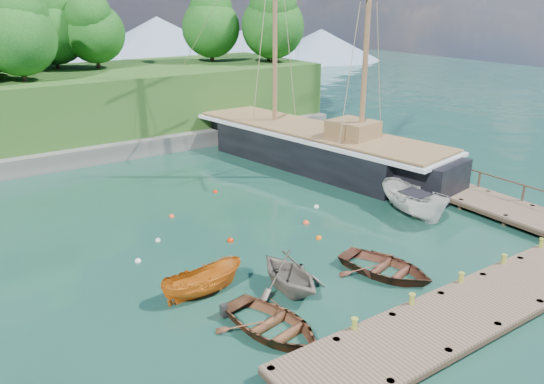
{
  "coord_description": "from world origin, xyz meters",
  "views": [
    {
      "loc": [
        -15.56,
        -16.93,
        11.85
      ],
      "look_at": [
        -0.55,
        5.33,
        2.0
      ],
      "focal_mm": 35.0,
      "sensor_mm": 36.0,
      "label": 1
    }
  ],
  "objects": [
    {
      "name": "schooner",
      "position": [
        8.44,
        12.99,
        1.19
      ],
      "size": [
        9.12,
        28.82,
        21.51
      ],
      "rotation": [
        0.0,
        0.0,
        0.18
      ],
      "color": "black",
      "rests_on": "ground"
    },
    {
      "name": "motorboat_orange",
      "position": [
        -7.04,
        0.95,
        0.0
      ],
      "size": [
        3.71,
        1.4,
        1.43
      ],
      "primitive_type": "imported",
      "rotation": [
        0.0,
        0.0,
        1.57
      ],
      "color": "#BF5E12",
      "rests_on": "ground"
    },
    {
      "name": "bollard_2",
      "position": [
        2.0,
        -5.1,
        0.0
      ],
      "size": [
        0.26,
        0.26,
        0.45
      ],
      "primitive_type": "cylinder",
      "color": "olive",
      "rests_on": "ground"
    },
    {
      "name": "bollard_1",
      "position": [
        -1.0,
        -5.1,
        0.0
      ],
      "size": [
        0.26,
        0.26,
        0.45
      ],
      "primitive_type": "cylinder",
      "color": "olive",
      "rests_on": "ground"
    },
    {
      "name": "mooring_buoy_7",
      "position": [
        0.56,
        2.6,
        0.0
      ],
      "size": [
        0.33,
        0.33,
        0.33
      ],
      "primitive_type": "sphere",
      "color": "#EA5D0A",
      "rests_on": "ground"
    },
    {
      "name": "rowboat_2",
      "position": [
        0.68,
        -2.08,
        0.0
      ],
      "size": [
        4.32,
        5.18,
        0.92
      ],
      "primitive_type": "imported",
      "rotation": [
        0.0,
        0.0,
        0.29
      ],
      "color": "#572E1F",
      "rests_on": "ground"
    },
    {
      "name": "ground",
      "position": [
        0.0,
        0.0,
        0.0
      ],
      "size": [
        160.0,
        160.0,
        0.0
      ],
      "primitive_type": "plane",
      "color": "#123E2C",
      "rests_on": "ground"
    },
    {
      "name": "mooring_buoy_0",
      "position": [
        -8.24,
        5.41,
        0.0
      ],
      "size": [
        0.31,
        0.31,
        0.31
      ],
      "primitive_type": "sphere",
      "color": "white",
      "rests_on": "ground"
    },
    {
      "name": "cabin_boat_white",
      "position": [
        7.0,
        1.95,
        0.0
      ],
      "size": [
        2.66,
        5.38,
        1.99
      ],
      "primitive_type": "imported",
      "rotation": [
        0.0,
        0.0,
        -0.15
      ],
      "color": "silver",
      "rests_on": "ground"
    },
    {
      "name": "rowboat_1",
      "position": [
        -3.8,
        -0.79,
        0.0
      ],
      "size": [
        3.32,
        3.82,
        1.97
      ],
      "primitive_type": "imported",
      "rotation": [
        0.0,
        0.0,
        -0.03
      ],
      "color": "#6F665B",
      "rests_on": "ground"
    },
    {
      "name": "mooring_buoy_6",
      "position": [
        -6.55,
        7.05,
        0.0
      ],
      "size": [
        0.28,
        0.28,
        0.28
      ],
      "primitive_type": "sphere",
      "color": "silver",
      "rests_on": "ground"
    },
    {
      "name": "mooring_buoy_3",
      "position": [
        3.2,
        6.12,
        0.0
      ],
      "size": [
        0.32,
        0.32,
        0.32
      ],
      "primitive_type": "sphere",
      "color": "silver",
      "rests_on": "ground"
    },
    {
      "name": "dock_near",
      "position": [
        2.0,
        -6.5,
        0.43
      ],
      "size": [
        20.0,
        3.2,
        1.1
      ],
      "color": "#4E3B2D",
      "rests_on": "ground"
    },
    {
      "name": "bollard_0",
      "position": [
        -4.0,
        -5.1,
        0.0
      ],
      "size": [
        0.26,
        0.26,
        0.45
      ],
      "primitive_type": "cylinder",
      "color": "olive",
      "rests_on": "ground"
    },
    {
      "name": "mooring_buoy_2",
      "position": [
        1.22,
        4.56,
        0.0
      ],
      "size": [
        0.36,
        0.36,
        0.36
      ],
      "primitive_type": "sphere",
      "color": "#E74621",
      "rests_on": "ground"
    },
    {
      "name": "rowboat_0",
      "position": [
        -6.09,
        -2.91,
        0.0
      ],
      "size": [
        4.03,
        5.02,
        0.92
      ],
      "primitive_type": "imported",
      "rotation": [
        0.0,
        0.0,
        0.21
      ],
      "color": "brown",
      "rests_on": "ground"
    },
    {
      "name": "dock_east",
      "position": [
        11.5,
        7.0,
        0.43
      ],
      "size": [
        3.2,
        24.0,
        1.1
      ],
      "color": "#4E3B2D",
      "rests_on": "ground"
    },
    {
      "name": "mooring_buoy_1",
      "position": [
        -3.44,
        4.91,
        0.0
      ],
      "size": [
        0.36,
        0.36,
        0.36
      ],
      "primitive_type": "sphere",
      "color": "red",
      "rests_on": "ground"
    },
    {
      "name": "mooring_buoy_5",
      "position": [
        -0.58,
        11.87,
        0.0
      ],
      "size": [
        0.29,
        0.29,
        0.29
      ],
      "primitive_type": "sphere",
      "color": "#F31D00",
      "rests_on": "ground"
    },
    {
      "name": "mooring_buoy_4",
      "position": [
        -4.63,
        9.63,
        0.0
      ],
      "size": [
        0.31,
        0.31,
        0.31
      ],
      "primitive_type": "sphere",
      "color": "#E25021",
      "rests_on": "ground"
    },
    {
      "name": "bollard_3",
      "position": [
        5.0,
        -5.1,
        0.0
      ],
      "size": [
        0.26,
        0.26,
        0.45
      ],
      "primitive_type": "cylinder",
      "color": "olive",
      "rests_on": "ground"
    },
    {
      "name": "distant_ridge",
      "position": [
        4.3,
        70.0,
        4.35
      ],
      "size": [
        117.0,
        40.0,
        10.0
      ],
      "color": "#728CA5",
      "rests_on": "ground"
    },
    {
      "name": "bollard_4",
      "position": [
        8.0,
        -5.1,
        0.0
      ],
      "size": [
        0.26,
        0.26,
        0.45
      ],
      "primitive_type": "cylinder",
      "color": "olive",
      "rests_on": "ground"
    }
  ]
}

